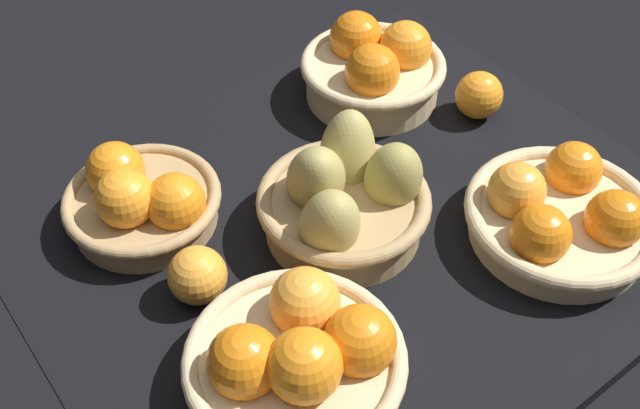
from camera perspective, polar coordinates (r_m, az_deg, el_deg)
market_tray at (r=102.39cm, az=2.39°, el=-2.03°), size 84.00×72.00×3.00cm
basket_far_right at (r=119.54cm, az=4.11°, el=10.23°), size 22.59×22.59×11.91cm
basket_near_left at (r=83.11cm, az=-1.65°, el=-11.45°), size 24.42×24.42×11.51cm
basket_far_left at (r=101.46cm, az=-13.30°, el=0.37°), size 20.81×20.81×10.56cm
basket_near_right at (r=101.85cm, az=17.66°, el=-0.74°), size 25.06×25.06×10.04cm
basket_center_pears at (r=97.21cm, az=1.84°, el=0.50°), size 22.54×22.54×16.32cm
loose_orange_front_gap at (r=91.94cm, az=-9.21°, el=-5.29°), size 7.24×7.24×7.24cm
loose_orange_back_gap at (r=118.46cm, az=11.89°, el=8.07°), size 7.28×7.28×7.28cm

